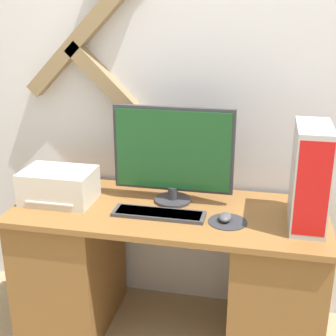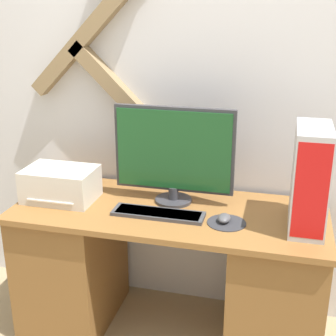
# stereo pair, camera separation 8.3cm
# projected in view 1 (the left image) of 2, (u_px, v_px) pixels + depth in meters

# --- Properties ---
(wall_back) EXTENTS (6.40, 0.13, 2.76)m
(wall_back) POSITION_uv_depth(u_px,v_px,m) (183.00, 77.00, 2.53)
(wall_back) COLOR silver
(wall_back) RESTS_ON ground_plane
(desk) EXTENTS (1.59, 0.65, 0.75)m
(desk) POSITION_uv_depth(u_px,v_px,m) (169.00, 270.00, 2.50)
(desk) COLOR brown
(desk) RESTS_ON ground_plane
(monitor) EXTENTS (0.62, 0.19, 0.51)m
(monitor) POSITION_uv_depth(u_px,v_px,m) (172.00, 153.00, 2.38)
(monitor) COLOR #333338
(monitor) RESTS_ON desk
(keyboard) EXTENTS (0.46, 0.13, 0.02)m
(keyboard) POSITION_uv_depth(u_px,v_px,m) (159.00, 214.00, 2.30)
(keyboard) COLOR #3D3D42
(keyboard) RESTS_ON desk
(mousepad) EXTENTS (0.19, 0.19, 0.00)m
(mousepad) POSITION_uv_depth(u_px,v_px,m) (228.00, 222.00, 2.23)
(mousepad) COLOR #2D2D33
(mousepad) RESTS_ON desk
(mouse) EXTENTS (0.06, 0.09, 0.04)m
(mouse) POSITION_uv_depth(u_px,v_px,m) (225.00, 217.00, 2.23)
(mouse) COLOR #4C4C51
(mouse) RESTS_ON mousepad
(computer_tower) EXTENTS (0.16, 0.35, 0.48)m
(computer_tower) POSITION_uv_depth(u_px,v_px,m) (310.00, 177.00, 2.14)
(computer_tower) COLOR #B2B2B7
(computer_tower) RESTS_ON desk
(printer) EXTENTS (0.37, 0.26, 0.17)m
(printer) POSITION_uv_depth(u_px,v_px,m) (59.00, 186.00, 2.45)
(printer) COLOR beige
(printer) RESTS_ON desk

